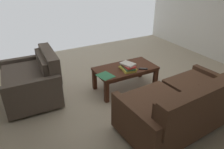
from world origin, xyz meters
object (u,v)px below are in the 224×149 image
at_px(book_stack, 128,67).
at_px(loose_magazine, 105,76).
at_px(tv_remote, 143,69).
at_px(loveseat_near, 33,80).
at_px(sofa_main, 182,106).
at_px(coffee_table, 125,71).

relative_size(book_stack, loose_magazine, 1.18).
relative_size(tv_remote, loose_magazine, 0.58).
xyz_separation_m(loveseat_near, book_stack, (-1.56, 0.56, 0.14)).
xyz_separation_m(sofa_main, book_stack, (0.15, -1.20, 0.14)).
bearing_deg(sofa_main, book_stack, -82.65).
height_order(book_stack, tv_remote, book_stack).
xyz_separation_m(sofa_main, coffee_table, (0.14, -1.31, 0.01)).
distance_m(coffee_table, book_stack, 0.17).
relative_size(sofa_main, book_stack, 5.50).
bearing_deg(loose_magazine, loveseat_near, -39.97).
bearing_deg(book_stack, loose_magazine, 2.20).
xyz_separation_m(sofa_main, loveseat_near, (1.71, -1.76, 0.00)).
bearing_deg(tv_remote, loose_magazine, -6.89).
xyz_separation_m(book_stack, loose_magazine, (0.46, 0.02, -0.06)).
xyz_separation_m(loveseat_near, coffee_table, (-1.58, 0.45, 0.01)).
xyz_separation_m(loveseat_near, tv_remote, (-1.82, 0.67, 0.09)).
xyz_separation_m(sofa_main, tv_remote, (-0.11, -1.09, 0.09)).
bearing_deg(sofa_main, tv_remote, -95.59).
relative_size(sofa_main, loveseat_near, 1.57).
height_order(loveseat_near, tv_remote, loveseat_near).
bearing_deg(tv_remote, sofa_main, 84.41).
bearing_deg(loveseat_near, loose_magazine, 152.11).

